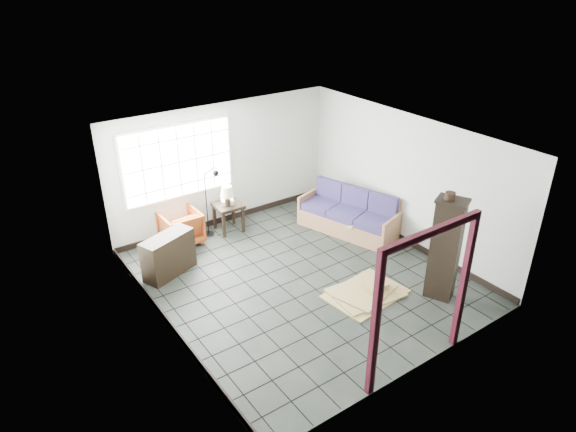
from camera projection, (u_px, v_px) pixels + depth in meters
ground at (301, 278)px, 9.23m from camera, size 5.50×5.50×0.00m
room_shell at (301, 192)px, 8.49m from camera, size 5.02×5.52×2.61m
window_panel at (178, 162)px, 9.97m from camera, size 2.32×0.08×1.52m
doorway_trim at (425, 284)px, 6.63m from camera, size 1.80×0.08×2.20m
futon_sofa at (350, 216)px, 10.69m from camera, size 1.36×2.21×0.92m
armchair at (181, 226)px, 10.19m from camera, size 0.74×0.70×0.75m
side_table at (228, 209)px, 10.61m from camera, size 0.58×0.58×0.61m
table_lamp at (227, 192)px, 10.36m from camera, size 0.37×0.37×0.44m
projector at (227, 202)px, 10.55m from camera, size 0.30×0.27×0.09m
floor_lamp at (212, 200)px, 10.33m from camera, size 0.39×0.27×1.47m
console_shelf at (169, 255)px, 9.19m from camera, size 1.07×0.72×0.77m
tall_shelf at (445, 249)px, 8.34m from camera, size 0.55×0.60×1.80m
pot at (450, 196)px, 7.92m from camera, size 0.17×0.17×0.12m
open_box at (359, 228)px, 10.57m from camera, size 0.82×0.43×0.46m
cardboard_pile at (367, 292)px, 8.75m from camera, size 1.42×1.08×0.19m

